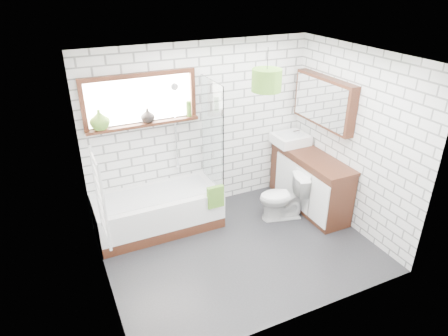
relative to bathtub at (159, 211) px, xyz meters
name	(u,v)px	position (x,y,z in m)	size (l,w,h in m)	color
floor	(240,249)	(0.83, -0.92, -0.28)	(3.40, 2.60, 0.01)	black
ceiling	(244,58)	(0.83, -0.92, 2.23)	(3.40, 2.60, 0.01)	white
wall_back	(201,129)	(0.83, 0.39, 0.97)	(3.40, 0.01, 2.50)	white
wall_front	(306,220)	(0.83, -2.22, 0.97)	(3.40, 0.01, 2.50)	white
wall_left	(95,195)	(-0.88, -0.92, 0.97)	(0.01, 2.60, 2.50)	white
wall_right	(353,141)	(2.53, -0.92, 0.97)	(0.01, 2.60, 2.50)	white
window	(141,101)	(-0.02, 0.34, 1.52)	(1.52, 0.16, 0.68)	#34180E
towel_radiator	(100,198)	(-0.83, -0.92, 0.92)	(0.06, 0.52, 1.00)	white
mirror_cabinet	(324,102)	(2.45, -0.32, 1.37)	(0.16, 1.20, 0.70)	#34180E
shower_riser	(175,128)	(0.43, 0.34, 1.07)	(0.02, 0.02, 1.30)	silver
bathtub	(159,211)	(0.00, 0.00, 0.00)	(1.73, 0.76, 0.56)	white
shower_screen	(212,134)	(0.84, 0.00, 1.03)	(0.02, 0.72, 1.50)	white
towel_green	(215,197)	(0.71, -0.38, 0.26)	(0.23, 0.06, 0.32)	#4C7D25
towel_beige	(215,197)	(0.71, -0.38, 0.26)	(0.21, 0.05, 0.28)	tan
vanity	(309,181)	(2.28, -0.40, 0.16)	(0.50, 1.54, 0.88)	#34180E
basin	(290,139)	(2.22, 0.10, 0.68)	(0.52, 0.45, 0.15)	white
tap	(299,135)	(2.38, 0.10, 0.72)	(0.03, 0.03, 0.14)	silver
toilet	(283,197)	(1.73, -0.51, 0.07)	(0.68, 0.39, 0.70)	white
vase_olive	(100,121)	(-0.58, 0.31, 1.33)	(0.25, 0.25, 0.26)	#538228
vase_dark	(148,117)	(0.04, 0.31, 1.30)	(0.18, 0.18, 0.19)	black
bottle	(189,110)	(0.63, 0.31, 1.31)	(0.07, 0.07, 0.21)	#538228
pendant	(267,80)	(1.40, -0.46, 1.82)	(0.38, 0.38, 0.28)	#4C7D25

